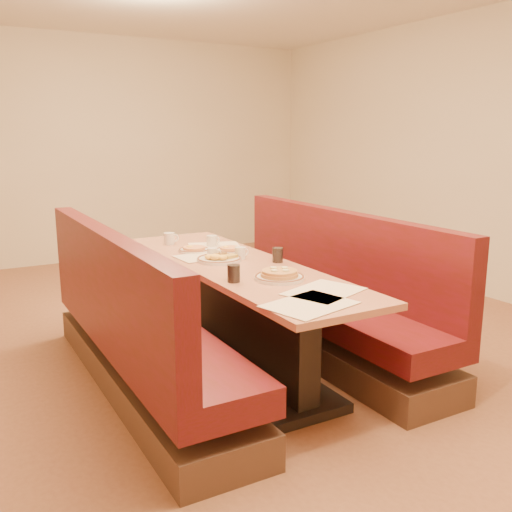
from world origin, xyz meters
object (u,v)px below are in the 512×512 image
eggs_plate (219,258)px  soda_tumbler_near (234,273)px  coffee_mug_a (241,253)px  coffee_mug_c (212,241)px  pancake_plate (279,276)px  coffee_mug_b (213,253)px  soda_tumbler_mid (278,255)px  diner_table (238,316)px  booth_left (136,336)px  booth_right (324,303)px  coffee_mug_d (170,238)px

eggs_plate → soda_tumbler_near: size_ratio=2.94×
coffee_mug_a → coffee_mug_c: size_ratio=0.94×
pancake_plate → coffee_mug_a: coffee_mug_a is taller
coffee_mug_b → coffee_mug_c: bearing=89.7°
pancake_plate → coffee_mug_b: size_ratio=3.13×
soda_tumbler_mid → diner_table: bearing=159.4°
booth_left → booth_right: size_ratio=1.00×
coffee_mug_c → soda_tumbler_near: soda_tumbler_near is taller
diner_table → coffee_mug_a: bearing=55.5°
coffee_mug_d → soda_tumbler_near: soda_tumbler_near is taller
eggs_plate → soda_tumbler_near: bearing=-107.1°
booth_left → booth_right: same height
soda_tumbler_near → coffee_mug_a: bearing=58.4°
booth_left → soda_tumbler_mid: size_ratio=24.66×
diner_table → coffee_mug_d: 0.98m
pancake_plate → soda_tumbler_near: size_ratio=2.90×
pancake_plate → coffee_mug_b: coffee_mug_b is taller
pancake_plate → coffee_mug_c: 1.13m
diner_table → booth_left: 0.73m
coffee_mug_d → coffee_mug_a: bearing=-66.9°
coffee_mug_d → soda_tumbler_mid: size_ratio=1.21×
soda_tumbler_near → booth_right: bearing=23.1°
booth_left → soda_tumbler_near: booth_left is taller
eggs_plate → diner_table: bearing=-59.3°
eggs_plate → soda_tumbler_mid: size_ratio=3.07×
diner_table → coffee_mug_d: coffee_mug_d is taller
coffee_mug_d → pancake_plate: bearing=-78.0°
coffee_mug_b → coffee_mug_c: (0.18, 0.40, 0.01)m
coffee_mug_b → soda_tumbler_near: bearing=-79.6°
soda_tumbler_near → eggs_plate: bearing=72.9°
booth_right → coffee_mug_a: 0.78m
coffee_mug_d → soda_tumbler_near: (-0.09, -1.29, 0.00)m
booth_left → coffee_mug_a: booth_left is taller
coffee_mug_d → soda_tumbler_near: 1.29m
booth_left → coffee_mug_d: bearing=56.6°
booth_right → coffee_mug_c: (-0.63, 0.62, 0.43)m
coffee_mug_a → coffee_mug_c: bearing=84.4°
booth_right → coffee_mug_d: booth_right is taller
booth_right → coffee_mug_d: bearing=135.6°
booth_right → soda_tumbler_near: bearing=-156.9°
diner_table → coffee_mug_c: (0.10, 0.62, 0.42)m
pancake_plate → coffee_mug_a: 0.64m
coffee_mug_c → coffee_mug_d: 0.36m
diner_table → pancake_plate: bearing=-87.6°
booth_left → eggs_plate: (0.65, 0.13, 0.41)m
booth_right → coffee_mug_b: bearing=164.7°
diner_table → booth_right: booth_right is taller
coffee_mug_b → coffee_mug_d: 0.65m
eggs_plate → soda_tumbler_near: (-0.17, -0.55, 0.03)m
booth_left → eggs_plate: booth_left is taller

